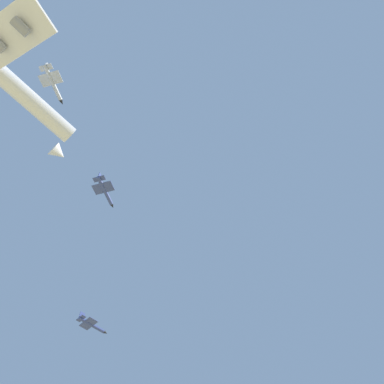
{
  "coord_description": "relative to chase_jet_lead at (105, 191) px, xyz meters",
  "views": [
    {
      "loc": [
        -18.84,
        81.33,
        3.84
      ],
      "look_at": [
        15.37,
        64.25,
        64.73
      ],
      "focal_mm": 33.5,
      "sensor_mm": 36.0,
      "label": 1
    }
  ],
  "objects": [
    {
      "name": "chase_jet_lead",
      "position": [
        0.0,
        0.0,
        0.0
      ],
      "size": [
        13.16,
        12.48,
        4.0
      ],
      "rotation": [
        0.0,
        0.0,
        -0.74
      ],
      "color": "#38478C"
    },
    {
      "name": "chase_jet_trailing",
      "position": [
        54.05,
        -16.93,
        -19.12
      ],
      "size": [
        8.98,
        15.23,
        4.0
      ],
      "rotation": [
        0.0,
        0.0,
        -1.25
      ],
      "color": "#38478C"
    },
    {
      "name": "chase_jet_left_wing",
      "position": [
        -26.76,
        32.2,
        13.17
      ],
      "size": [
        13.37,
        12.24,
        4.0
      ],
      "rotation": [
        0.0,
        0.0,
        -0.72
      ],
      "color": "#999EA3"
    }
  ]
}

